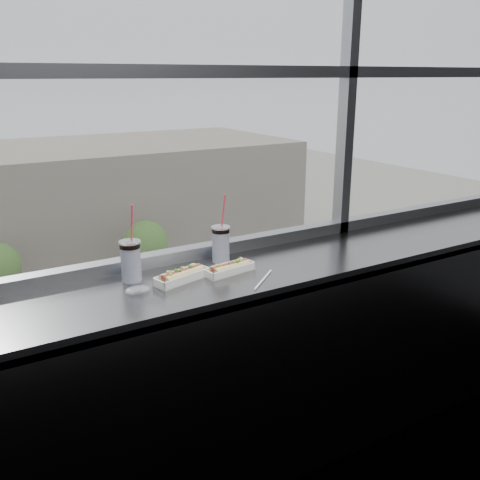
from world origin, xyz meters
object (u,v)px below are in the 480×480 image
hotdog_tray_right (230,268)px  car_near_e (303,334)px  soda_cup_left (131,259)px  soda_cup_right (221,242)px  loose_straw (263,279)px  car_near_c (19,420)px  tree_right (146,243)px  car_far_c (207,285)px  pedestrian_d (136,272)px  wrapper (138,290)px  car_near_d (155,376)px  car_far_b (45,317)px  hotdog_tray_left (182,275)px

hotdog_tray_right → car_near_e: hotdog_tray_right is taller
soda_cup_left → soda_cup_right: size_ratio=1.04×
hotdog_tray_right → soda_cup_right: soda_cup_right is taller
loose_straw → car_near_c: size_ratio=0.04×
tree_right → hotdog_tray_right: bearing=-109.8°
loose_straw → soda_cup_left: bearing=110.0°
loose_straw → tree_right: 31.54m
car_far_c → pedestrian_d: size_ratio=3.00×
wrapper → car_far_c: size_ratio=0.02×
tree_right → car_near_d: bearing=-110.3°
pedestrian_d → soda_cup_right: bearing=-108.4°
hotdog_tray_right → car_far_b: (3.05, 24.28, -10.93)m
pedestrian_d → soda_cup_left: bearing=-109.2°
wrapper → car_near_c: bearing=86.7°
car_far_c → soda_cup_left: bearing=149.3°
hotdog_tray_left → car_near_c: size_ratio=0.05×
car_far_b → pedestrian_d: car_far_b is taller
wrapper → car_near_d: 20.58m
pedestrian_d → tree_right: bearing=-19.4°
soda_cup_left → pedestrian_d: soda_cup_left is taller
hotdog_tray_left → tree_right: hotdog_tray_left is taller
soda_cup_left → car_far_c: bearing=62.2°
soda_cup_left → soda_cup_right: soda_cup_left is taller
soda_cup_left → loose_straw: size_ratio=1.47×
wrapper → hotdog_tray_right: bearing=0.3°
car_far_b → soda_cup_left: bearing=167.9°
soda_cup_left → car_far_c: (12.74, 24.14, -11.16)m
wrapper → car_far_c: bearing=62.3°
hotdog_tray_right → loose_straw: (0.08, -0.16, -0.02)m
car_far_b → car_near_c: 8.41m
car_near_e → car_near_d: bearing=83.4°
soda_cup_right → car_near_e: 23.68m
soda_cup_left → car_near_e: 23.96m
car_near_d → tree_right: bearing=-23.5°
wrapper → car_near_d: (6.19, 16.28, -10.95)m
soda_cup_left → car_far_c: 29.49m
hotdog_tray_right → pedestrian_d: bearing=63.6°
pedestrian_d → car_near_e: bearing=-72.4°
car_near_e → pedestrian_d: size_ratio=3.03×
car_near_c → loose_straw: bearing=-175.3°
loose_straw → car_far_c: size_ratio=0.04×
hotdog_tray_right → car_far_b: hotdog_tray_right is taller
soda_cup_right → car_near_c: (0.43, 16.12, -11.20)m
loose_straw → car_near_e: size_ratio=0.04×
car_near_d → car_far_c: car_near_d is taller
soda_cup_left → car_near_e: (13.76, 16.14, -11.15)m
soda_cup_right → pedestrian_d: size_ratio=0.17×
hotdog_tray_left → car_near_c: 19.71m
loose_straw → car_near_e: 23.84m
car_near_c → car_near_d: bearing=-83.9°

